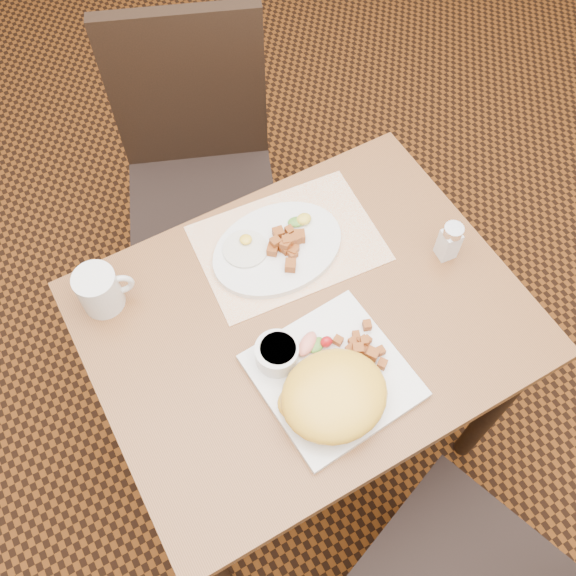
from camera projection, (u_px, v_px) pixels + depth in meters
The scene contains 15 objects.
ground at pixel (301, 427), 2.00m from camera, with size 8.00×8.00×0.00m, color black.
table at pixel (306, 339), 1.45m from camera, with size 0.90×0.70×0.75m.
chair_far at pixel (199, 167), 1.83m from camera, with size 0.55×0.56×0.97m.
placemat at pixel (288, 243), 1.45m from camera, with size 0.40×0.28×0.00m, color white.
plate_square at pixel (332, 376), 1.28m from camera, with size 0.28×0.28×0.02m, color silver.
plate_oval at pixel (278, 249), 1.43m from camera, with size 0.30×0.23×0.02m, color silver, non-canonical shape.
hollandaise_mound at pixel (333, 396), 1.21m from camera, with size 0.21×0.19×0.08m.
ramekin at pixel (277, 353), 1.27m from camera, with size 0.09×0.09×0.05m.
garnish_sq at pixel (314, 344), 1.30m from camera, with size 0.08×0.06×0.03m.
fried_egg at pixel (245, 248), 1.42m from camera, with size 0.10×0.10×0.02m.
garnish_ov at pixel (301, 220), 1.45m from camera, with size 0.06×0.04×0.02m.
salt_shaker at pixel (450, 241), 1.39m from camera, with size 0.05×0.05×0.10m.
coffee_mug at pixel (100, 290), 1.33m from camera, with size 0.12×0.09×0.10m.
home_fries_sq at pixel (363, 349), 1.29m from camera, with size 0.09×0.11×0.04m.
home_fries_ov at pixel (287, 245), 1.41m from camera, with size 0.10×0.12×0.04m.
Camera 1 is at (-0.34, -0.52, 1.95)m, focal length 40.00 mm.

